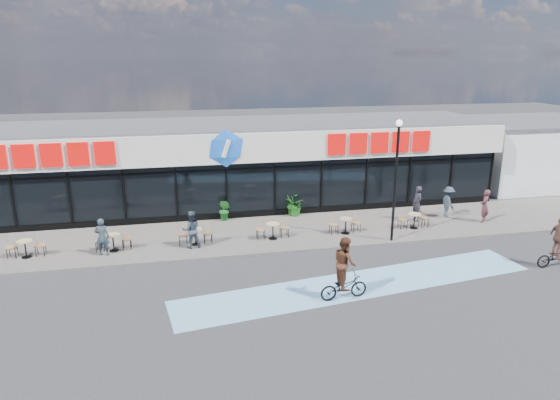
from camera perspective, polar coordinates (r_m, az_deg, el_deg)
The scene contains 22 objects.
ground at distance 19.45m, azimuth -3.77°, elevation -8.78°, with size 120.00×120.00×0.00m, color #28282B.
sidewalk at distance 23.55m, azimuth -5.36°, elevation -4.08°, with size 44.00×5.00×0.10m, color #605B55.
bike_lane at distance 19.06m, azimuth 9.06°, elevation -9.50°, with size 14.00×2.20×0.01m, color #679CC3.
building at distance 28.11m, azimuth -6.79°, elevation 4.12°, with size 30.60×6.57×4.75m.
neighbour_building at distance 37.03m, azimuth 26.61°, elevation 5.03°, with size 9.20×7.20×4.11m.
lamp_post at distance 22.40m, azimuth 13.12°, elevation 3.23°, with size 0.28×0.28×5.46m.
bistro_set_1 at distance 23.37m, azimuth -27.05°, elevation -4.73°, with size 1.54×0.62×0.90m.
bistro_set_2 at distance 22.67m, azimuth -18.51°, elevation -4.36°, with size 1.54×0.62×0.90m.
bistro_set_3 at distance 22.50m, azimuth -9.64°, elevation -3.88°, with size 1.54×0.62×0.90m.
bistro_set_4 at distance 22.86m, azimuth -0.86°, elevation -3.30°, with size 1.54×0.62×0.90m.
bistro_set_5 at distance 23.74m, azimuth 7.45°, elevation -2.69°, with size 1.54×0.62×0.90m.
bistro_set_6 at distance 25.07m, azimuth 15.01°, elevation -2.08°, with size 1.54×0.62×0.90m.
potted_plant_left at distance 25.36m, azimuth -6.34°, elevation -1.16°, with size 0.61×0.49×1.11m, color #1B601F.
potted_plant_mid at distance 25.93m, azimuth 1.31°, elevation -0.62°, with size 0.63×0.51×1.14m, color #1F5418.
potted_plant_right at distance 26.00m, azimuth 1.60°, elevation -0.67°, with size 0.96×0.83×1.07m, color #1B611C.
patron_left at distance 22.16m, azimuth -19.67°, elevation -3.98°, with size 0.59×0.39×1.62m, color #27333D.
patron_right at distance 21.99m, azimuth -10.11°, elevation -3.35°, with size 0.81×0.63×1.66m, color #2F3A49.
pedestrian_a at distance 26.01m, azimuth 15.38°, elevation -0.41°, with size 0.66×0.43×1.81m, color black.
pedestrian_b at distance 27.14m, azimuth 18.67°, elevation -0.22°, with size 1.04×0.60×1.61m, color #2A3541.
pedestrian_c at distance 26.97m, azimuth 22.35°, elevation -0.63°, with size 0.61×0.40×1.67m, color #4F282D.
cyclist_a at distance 17.56m, azimuth 7.35°, elevation -8.33°, with size 1.77×0.96×2.29m.
cyclist_b at distance 22.84m, azimuth 29.14°, elevation -4.85°, with size 1.66×0.98×2.10m.
Camera 1 is at (-2.39, -17.44, 8.27)m, focal length 32.00 mm.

